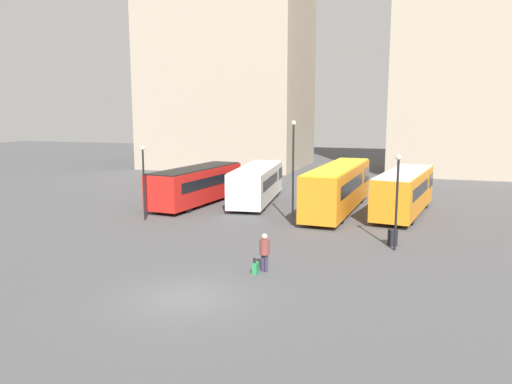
# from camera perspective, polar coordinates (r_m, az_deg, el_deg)

# --- Properties ---
(ground_plane) EXTENTS (160.00, 160.00, 0.00)m
(ground_plane) POSITION_cam_1_polar(r_m,az_deg,el_deg) (19.38, -8.16, -11.88)
(ground_plane) COLOR #4C4C4F
(building_block_left) EXTENTS (18.83, 15.63, 23.95)m
(building_block_left) POSITION_cam_1_polar(r_m,az_deg,el_deg) (64.63, -3.03, 13.67)
(building_block_left) COLOR tan
(building_block_left) RESTS_ON ground_plane
(bus_0) EXTENTS (3.72, 10.14, 2.78)m
(bus_0) POSITION_cam_1_polar(r_m,az_deg,el_deg) (37.87, -6.73, 0.91)
(bus_0) COLOR red
(bus_0) RESTS_ON ground_plane
(bus_1) EXTENTS (3.61, 10.24, 2.80)m
(bus_1) POSITION_cam_1_polar(r_m,az_deg,el_deg) (38.34, 0.11, 1.09)
(bus_1) COLOR silver
(bus_1) RESTS_ON ground_plane
(bus_2) EXTENTS (3.16, 12.53, 3.21)m
(bus_2) POSITION_cam_1_polar(r_m,az_deg,el_deg) (35.43, 9.41, 0.66)
(bus_2) COLOR orange
(bus_2) RESTS_ON ground_plane
(bus_3) EXTENTS (3.95, 10.01, 2.96)m
(bus_3) POSITION_cam_1_polar(r_m,az_deg,el_deg) (35.25, 16.57, 0.13)
(bus_3) COLOR orange
(bus_3) RESTS_ON ground_plane
(traveler) EXTENTS (0.47, 0.47, 1.71)m
(traveler) POSITION_cam_1_polar(r_m,az_deg,el_deg) (21.85, 0.98, -6.54)
(traveler) COLOR #382D4C
(traveler) RESTS_ON ground_plane
(suitcase) EXTENTS (0.24, 0.36, 0.75)m
(suitcase) POSITION_cam_1_polar(r_m,az_deg,el_deg) (21.74, -0.07, -8.68)
(suitcase) COLOR #28844C
(suitcase) RESTS_ON ground_plane
(lamp_post_0) EXTENTS (0.28, 0.28, 4.79)m
(lamp_post_0) POSITION_cam_1_polar(r_m,az_deg,el_deg) (32.59, -12.73, 1.81)
(lamp_post_0) COLOR black
(lamp_post_0) RESTS_ON ground_plane
(lamp_post_1) EXTENTS (0.28, 0.28, 4.84)m
(lamp_post_1) POSITION_cam_1_polar(r_m,az_deg,el_deg) (25.73, 15.82, -0.17)
(lamp_post_1) COLOR black
(lamp_post_1) RESTS_ON ground_plane
(lamp_post_2) EXTENTS (0.28, 0.28, 6.40)m
(lamp_post_2) POSITION_cam_1_polar(r_m,az_deg,el_deg) (30.34, 4.27, 3.08)
(lamp_post_2) COLOR black
(lamp_post_2) RESTS_ON ground_plane
(trash_bin) EXTENTS (0.52, 0.52, 0.85)m
(trash_bin) POSITION_cam_1_polar(r_m,az_deg,el_deg) (27.10, 15.35, -5.04)
(trash_bin) COLOR black
(trash_bin) RESTS_ON ground_plane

